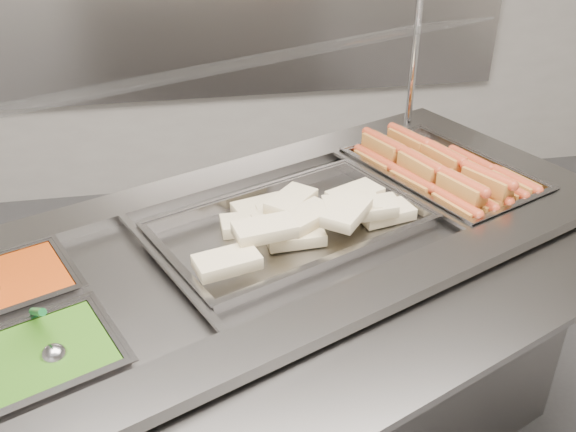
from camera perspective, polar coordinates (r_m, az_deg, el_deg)
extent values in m
cube|color=slate|center=(2.07, -1.25, -12.73)|extent=(2.06, 1.49, 0.92)
cube|color=gray|center=(1.53, 6.11, -7.59)|extent=(1.87, 0.93, 0.03)
cube|color=gray|center=(2.06, -6.97, 3.04)|extent=(1.87, 0.93, 0.03)
cube|color=gray|center=(2.34, 18.06, 5.25)|extent=(0.37, 0.61, 0.03)
cube|color=black|center=(1.84, -1.37, -4.71)|extent=(1.81, 1.24, 0.02)
cube|color=gray|center=(2.02, 9.52, 2.58)|extent=(0.26, 0.56, 0.01)
cube|color=gray|center=(1.65, -10.74, -4.41)|extent=(0.26, 0.56, 0.01)
cube|color=gray|center=(1.46, 10.43, -12.16)|extent=(1.85, 1.01, 0.02)
cylinder|color=silver|center=(2.40, 11.10, 13.13)|extent=(0.03, 0.03, 0.46)
cube|color=silver|center=(1.77, -5.46, 13.16)|extent=(1.72, 0.99, 0.09)
cube|color=#A62D09|center=(1.73, -23.84, -6.55)|extent=(0.36, 0.33, 0.09)
cube|color=#205F0F|center=(1.49, -21.18, -12.68)|extent=(0.36, 0.33, 0.09)
cube|color=#AC6A24|center=(1.96, 14.67, 0.54)|extent=(0.11, 0.17, 0.05)
cylinder|color=red|center=(1.95, 14.77, 1.17)|extent=(0.09, 0.17, 0.03)
cube|color=#AC6A24|center=(2.07, 10.99, 2.71)|extent=(0.12, 0.17, 0.05)
cylinder|color=red|center=(2.06, 11.06, 3.28)|extent=(0.10, 0.17, 0.03)
cube|color=#AC6A24|center=(2.19, 7.68, 4.61)|extent=(0.11, 0.17, 0.05)
cylinder|color=red|center=(2.18, 7.72, 5.15)|extent=(0.10, 0.17, 0.03)
cube|color=#AC6A24|center=(2.01, 15.95, 1.10)|extent=(0.11, 0.17, 0.05)
cylinder|color=red|center=(2.00, 16.04, 1.68)|extent=(0.10, 0.17, 0.03)
cube|color=#AC6A24|center=(2.11, 12.28, 3.16)|extent=(0.12, 0.17, 0.05)
cylinder|color=red|center=(2.10, 12.35, 3.72)|extent=(0.10, 0.17, 0.03)
cube|color=#AC6A24|center=(2.23, 8.96, 5.00)|extent=(0.11, 0.17, 0.05)
cylinder|color=red|center=(2.22, 9.01, 5.54)|extent=(0.10, 0.17, 0.03)
cube|color=#AC6A24|center=(2.06, 17.19, 1.62)|extent=(0.11, 0.17, 0.05)
cylinder|color=red|center=(2.04, 17.29, 2.17)|extent=(0.10, 0.17, 0.03)
cube|color=#AC6A24|center=(2.16, 13.54, 3.60)|extent=(0.11, 0.17, 0.05)
cylinder|color=red|center=(2.15, 13.61, 4.14)|extent=(0.10, 0.17, 0.03)
cube|color=#AC6A24|center=(2.27, 10.22, 5.36)|extent=(0.11, 0.17, 0.05)
cylinder|color=red|center=(2.26, 10.27, 5.91)|extent=(0.10, 0.17, 0.03)
cube|color=#AC6A24|center=(2.10, 18.37, 2.04)|extent=(0.11, 0.17, 0.05)
cylinder|color=red|center=(2.09, 18.47, 2.63)|extent=(0.10, 0.17, 0.03)
cube|color=#AC6A24|center=(2.20, 14.75, 4.05)|extent=(0.11, 0.17, 0.05)
cylinder|color=red|center=(2.19, 14.82, 4.55)|extent=(0.10, 0.17, 0.03)
cube|color=#AC6A24|center=(2.32, 11.43, 5.73)|extent=(0.11, 0.17, 0.05)
cylinder|color=red|center=(2.31, 11.49, 6.27)|extent=(0.10, 0.17, 0.03)
cube|color=#AC6A24|center=(2.15, 19.49, 2.56)|extent=(0.11, 0.17, 0.05)
cylinder|color=red|center=(2.14, 19.59, 3.07)|extent=(0.10, 0.17, 0.03)
cube|color=#AC6A24|center=(2.25, 15.87, 4.36)|extent=(0.11, 0.17, 0.05)
cylinder|color=red|center=(2.24, 15.96, 4.93)|extent=(0.10, 0.17, 0.03)
cube|color=#AC6A24|center=(1.97, 15.19, 2.39)|extent=(0.11, 0.17, 0.05)
cylinder|color=red|center=(1.96, 15.28, 2.99)|extent=(0.10, 0.17, 0.03)
cube|color=#AC6A24|center=(2.07, 11.63, 4.35)|extent=(0.11, 0.17, 0.05)
cylinder|color=red|center=(2.06, 11.70, 4.93)|extent=(0.09, 0.17, 0.03)
cube|color=#AC6A24|center=(2.19, 8.42, 6.13)|extent=(0.11, 0.17, 0.05)
cylinder|color=red|center=(2.18, 8.47, 6.68)|extent=(0.10, 0.17, 0.03)
cube|color=#AC6A24|center=(2.03, 17.30, 2.92)|extent=(0.12, 0.17, 0.05)
cylinder|color=red|center=(2.02, 17.40, 3.50)|extent=(0.11, 0.17, 0.03)
cube|color=#AC6A24|center=(2.14, 13.60, 5.01)|extent=(0.11, 0.17, 0.05)
cylinder|color=red|center=(2.13, 13.67, 5.57)|extent=(0.09, 0.17, 0.03)
cube|color=#AC6A24|center=(2.24, 10.65, 6.52)|extent=(0.11, 0.17, 0.05)
cylinder|color=red|center=(2.23, 10.70, 7.07)|extent=(0.10, 0.17, 0.03)
cube|color=beige|center=(1.82, -3.46, -0.71)|extent=(0.16, 0.09, 0.03)
cube|color=beige|center=(1.85, -0.24, 0.23)|extent=(0.16, 0.10, 0.03)
cube|color=beige|center=(1.89, -2.45, 0.71)|extent=(0.18, 0.13, 0.03)
cube|color=beige|center=(1.91, 7.56, 0.83)|extent=(0.16, 0.10, 0.03)
cube|color=beige|center=(1.75, 0.64, -1.81)|extent=(0.16, 0.10, 0.03)
cube|color=beige|center=(1.81, -2.32, -0.72)|extent=(0.18, 0.16, 0.03)
cube|color=beige|center=(1.88, 8.67, 0.27)|extent=(0.17, 0.12, 0.03)
cube|color=beige|center=(1.82, -0.50, -0.37)|extent=(0.18, 0.13, 0.03)
cube|color=beige|center=(1.89, 5.97, 1.89)|extent=(0.18, 0.15, 0.03)
cube|color=beige|center=(1.85, 0.27, 1.34)|extent=(0.17, 0.18, 0.03)
cube|color=beige|center=(1.83, 7.06, 0.67)|extent=(0.17, 0.11, 0.03)
cube|color=beige|center=(1.77, 1.70, -0.05)|extent=(0.18, 0.16, 0.03)
cube|color=beige|center=(1.83, 5.64, 0.88)|extent=(0.16, 0.10, 0.03)
cube|color=beige|center=(1.59, -5.44, -4.08)|extent=(0.18, 0.13, 0.03)
cube|color=beige|center=(1.66, -2.09, -1.20)|extent=(0.17, 0.12, 0.03)
cube|color=beige|center=(1.74, 5.23, 0.30)|extent=(0.17, 0.18, 0.03)
sphere|color=#B6B6BB|center=(1.45, -20.03, -11.69)|extent=(0.06, 0.06, 0.06)
cylinder|color=#157830|center=(1.48, -21.38, -7.92)|extent=(0.08, 0.14, 0.11)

